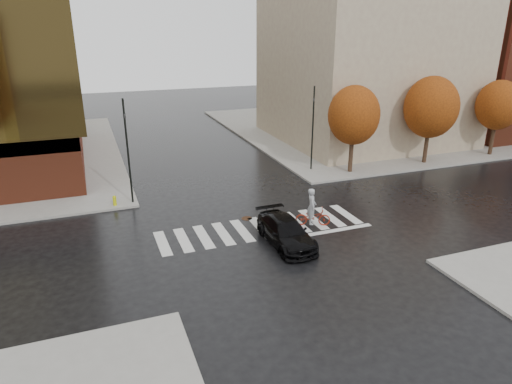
# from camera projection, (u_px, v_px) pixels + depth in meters

# --- Properties ---
(ground) EXTENTS (120.00, 120.00, 0.00)m
(ground) POSITION_uv_depth(u_px,v_px,m) (264.00, 231.00, 25.16)
(ground) COLOR black
(ground) RESTS_ON ground
(sidewalk_ne) EXTENTS (30.00, 30.00, 0.15)m
(sidewalk_ne) POSITION_uv_depth(u_px,v_px,m) (370.00, 127.00, 50.53)
(sidewalk_ne) COLOR gray
(sidewalk_ne) RESTS_ON ground
(crosswalk) EXTENTS (12.00, 3.00, 0.01)m
(crosswalk) POSITION_uv_depth(u_px,v_px,m) (261.00, 228.00, 25.60)
(crosswalk) COLOR silver
(crosswalk) RESTS_ON ground
(building_ne_tan) EXTENTS (16.00, 16.00, 18.00)m
(building_ne_tan) POSITION_uv_depth(u_px,v_px,m) (367.00, 42.00, 42.55)
(building_ne_tan) COLOR gray
(building_ne_tan) RESTS_ON sidewalk_ne
(building_ne_brick) EXTENTS (14.00, 14.00, 14.00)m
(building_ne_brick) POSITION_uv_depth(u_px,v_px,m) (501.00, 61.00, 47.66)
(building_ne_brick) COLOR maroon
(building_ne_brick) RESTS_ON sidewalk_ne
(tree_ne_a) EXTENTS (3.80, 3.80, 6.50)m
(tree_ne_a) POSITION_uv_depth(u_px,v_px,m) (354.00, 115.00, 33.43)
(tree_ne_a) COLOR black
(tree_ne_a) RESTS_ON sidewalk_ne
(tree_ne_b) EXTENTS (4.20, 4.20, 6.89)m
(tree_ne_b) POSITION_uv_depth(u_px,v_px,m) (431.00, 107.00, 35.69)
(tree_ne_b) COLOR black
(tree_ne_b) RESTS_ON sidewalk_ne
(tree_ne_c) EXTENTS (3.60, 3.60, 6.31)m
(tree_ne_c) POSITION_uv_depth(u_px,v_px,m) (498.00, 105.00, 38.09)
(tree_ne_c) COLOR black
(tree_ne_c) RESTS_ON sidewalk_ne
(sedan) EXTENTS (1.95, 4.68, 1.35)m
(sedan) POSITION_uv_depth(u_px,v_px,m) (286.00, 232.00, 23.51)
(sedan) COLOR black
(sedan) RESTS_ON ground
(cyclist) EXTENTS (2.06, 1.40, 2.22)m
(cyclist) POSITION_uv_depth(u_px,v_px,m) (312.00, 213.00, 25.66)
(cyclist) COLOR maroon
(cyclist) RESTS_ON ground
(traffic_light_nw) EXTENTS (0.20, 0.18, 6.52)m
(traffic_light_nw) POSITION_uv_depth(u_px,v_px,m) (127.00, 146.00, 27.66)
(traffic_light_nw) COLOR black
(traffic_light_nw) RESTS_ON sidewalk_nw
(traffic_light_ne) EXTENTS (0.18, 0.20, 6.35)m
(traffic_light_ne) POSITION_uv_depth(u_px,v_px,m) (313.00, 124.00, 34.27)
(traffic_light_ne) COLOR black
(traffic_light_ne) RESTS_ON sidewalk_ne
(fire_hydrant) EXTENTS (0.23, 0.23, 0.64)m
(fire_hydrant) POSITION_uv_depth(u_px,v_px,m) (115.00, 200.00, 28.24)
(fire_hydrant) COLOR #BDC70B
(fire_hydrant) RESTS_ON sidewalk_nw
(manhole) EXTENTS (0.79, 0.79, 0.01)m
(manhole) POSITION_uv_depth(u_px,v_px,m) (247.00, 218.00, 26.82)
(manhole) COLOR #462A19
(manhole) RESTS_ON ground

